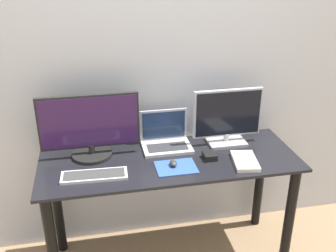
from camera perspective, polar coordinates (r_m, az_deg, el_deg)
name	(u,v)px	position (r m, az deg, el deg)	size (l,w,h in m)	color
wall_back	(159,62)	(2.49, -1.37, 9.22)	(7.00, 0.05, 2.50)	silver
desk	(170,182)	(2.44, 0.28, -8.19)	(1.54, 0.57, 0.75)	black
monitor_left	(90,127)	(2.35, -11.30, -0.21)	(0.59, 0.24, 0.39)	black
monitor_right	(227,118)	(2.50, 8.63, 1.14)	(0.44, 0.17, 0.36)	#B2B2B7
laptop	(166,138)	(2.48, -0.36, -1.72)	(0.30, 0.22, 0.22)	silver
keyboard	(94,175)	(2.21, -10.65, -7.06)	(0.37, 0.14, 0.02)	silver
mousepad	(176,167)	(2.26, 1.17, -6.00)	(0.23, 0.18, 0.00)	#2D519E
mouse	(173,163)	(2.26, 0.67, -5.42)	(0.04, 0.07, 0.03)	#333333
book	(245,161)	(2.35, 11.11, -5.01)	(0.17, 0.25, 0.02)	silver
power_brick	(210,156)	(2.36, 6.06, -4.35)	(0.07, 0.09, 0.04)	black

